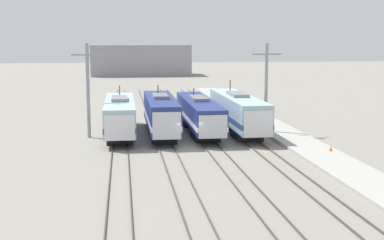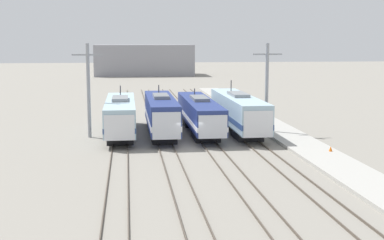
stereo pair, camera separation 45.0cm
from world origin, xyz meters
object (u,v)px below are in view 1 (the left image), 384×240
locomotive_center_right (199,114)px  catenary_tower_right (266,87)px  locomotive_far_left (120,116)px  locomotive_center_left (161,115)px  catenary_tower_left (88,89)px  traffic_cone (331,148)px  locomotive_far_right (238,112)px

locomotive_center_right → catenary_tower_right: size_ratio=1.95×
locomotive_far_left → locomotive_center_left: locomotive_center_left is taller
catenary_tower_left → traffic_cone: bearing=-27.4°
locomotive_center_left → locomotive_far_right: (8.65, 1.13, -0.01)m
locomotive_far_left → locomotive_far_right: 13.01m
locomotive_center_left → traffic_cone: bearing=-39.3°
locomotive_center_left → catenary_tower_left: size_ratio=1.70×
catenary_tower_left → traffic_cone: size_ratio=21.41×
catenary_tower_left → locomotive_far_right: bearing=5.4°
catenary_tower_right → locomotive_center_left: bearing=177.9°
locomotive_center_left → traffic_cone: size_ratio=36.51×
locomotive_center_left → locomotive_center_right: locomotive_center_left is taller
locomotive_center_right → catenary_tower_right: catenary_tower_right is taller
locomotive_far_right → catenary_tower_left: 16.51m
locomotive_center_left → catenary_tower_right: catenary_tower_right is taller
locomotive_center_right → locomotive_far_right: 4.33m
locomotive_center_right → traffic_cone: 16.40m
catenary_tower_right → locomotive_far_right: bearing=150.2°
locomotive_far_left → traffic_cone: locomotive_far_left is taller
locomotive_far_left → catenary_tower_right: catenary_tower_right is taller
locomotive_far_left → catenary_tower_left: (-3.20, -0.63, 2.98)m
locomotive_center_right → catenary_tower_left: bearing=-172.0°
locomotive_far_right → locomotive_far_left: bearing=-176.0°
locomotive_far_left → locomotive_center_right: (8.65, 1.05, -0.09)m
locomotive_far_right → catenary_tower_left: size_ratio=1.93×
catenary_tower_right → traffic_cone: size_ratio=21.41×
locomotive_far_left → locomotive_center_left: bearing=-2.8°
locomotive_far_right → traffic_cone: size_ratio=41.30×
locomotive_far_right → locomotive_center_right: bearing=178.3°
locomotive_far_right → traffic_cone: bearing=-66.3°
locomotive_far_left → catenary_tower_right: size_ratio=1.74×
locomotive_far_right → locomotive_center_left: bearing=-172.6°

